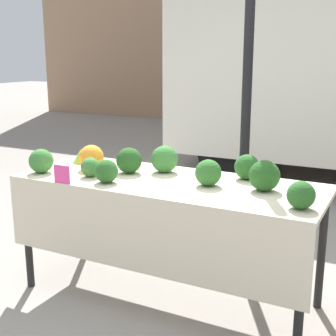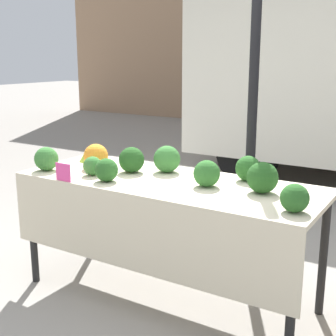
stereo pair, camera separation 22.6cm
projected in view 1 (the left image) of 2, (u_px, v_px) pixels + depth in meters
The scene contains 15 objects.
ground_plane at pixel (168, 296), 3.15m from camera, with size 40.00×40.00×0.00m, color gray.
tent_pole at pixel (246, 122), 3.37m from camera, with size 0.07×0.07×2.22m.
market_table at pixel (164, 199), 2.93m from camera, with size 1.96×0.75×0.81m.
orange_cauliflower at pixel (91, 157), 3.22m from camera, with size 0.17×0.17×0.17m.
romanesco_head at pixel (81, 156), 3.42m from camera, with size 0.13×0.13×0.11m.
broccoli_head_0 at pixel (301, 195), 2.39m from camera, with size 0.15×0.15×0.15m.
broccoli_head_1 at pixel (164, 159), 3.14m from camera, with size 0.18×0.18×0.18m.
broccoli_head_2 at pixel (129, 160), 3.12m from camera, with size 0.17×0.17×0.17m.
broccoli_head_3 at pixel (264, 176), 2.71m from camera, with size 0.18×0.18×0.18m.
broccoli_head_4 at pixel (106, 171), 2.89m from camera, with size 0.15×0.15×0.15m.
broccoli_head_5 at pixel (41, 161), 3.13m from camera, with size 0.16×0.16×0.16m.
broccoli_head_6 at pixel (209, 173), 2.82m from camera, with size 0.16×0.16×0.16m.
broccoli_head_7 at pixel (247, 167), 2.97m from camera, with size 0.16×0.16×0.16m.
broccoli_head_8 at pixel (90, 167), 3.03m from camera, with size 0.13×0.13×0.13m.
price_sign at pixel (62, 174), 2.88m from camera, with size 0.12×0.01×0.11m.
Camera 1 is at (1.31, -2.54, 1.58)m, focal length 50.00 mm.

